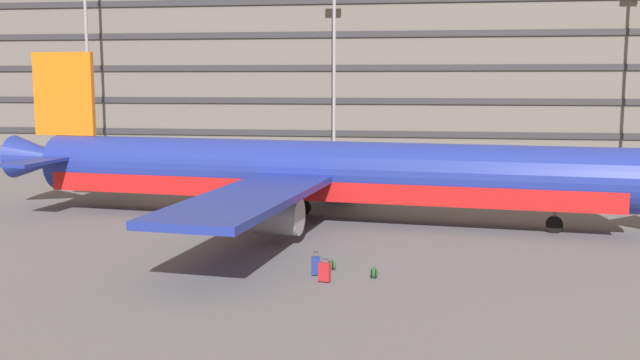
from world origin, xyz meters
name	(u,v)px	position (x,y,z in m)	size (l,w,h in m)	color
ground_plane	(284,217)	(0.00, 0.00, 0.00)	(600.00, 600.00, 0.00)	#5B5B60
terminal_structure	(363,69)	(0.00, 53.12, 9.58)	(128.58, 20.24, 19.17)	#605B56
airliner	(312,173)	(1.86, -0.79, 2.78)	(40.43, 32.91, 9.93)	navy
light_mast_far_left	(86,22)	(-30.30, 37.48, 14.74)	(1.80, 0.50, 25.99)	gray
light_mast_left	(334,46)	(-1.75, 37.48, 11.86)	(1.80, 0.50, 20.37)	gray
suitcase_orange	(325,272)	(4.44, -13.83, 0.43)	(0.52, 0.37, 0.97)	#B21E23
suitcase_laid_flat	(316,265)	(3.93, -12.83, 0.42)	(0.42, 0.34, 1.00)	navy
backpack_upright	(374,273)	(6.41, -12.94, 0.22)	(0.36, 0.33, 0.50)	#264C26
backpack_navy	(332,265)	(4.50, -11.82, 0.21)	(0.43, 0.38, 0.48)	#264C26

